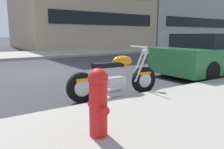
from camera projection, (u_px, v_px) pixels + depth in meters
The scene contains 7 objects.
ground_plane at pixel (48, 72), 8.25m from camera, with size 260.00×260.00×0.00m, color #333335.
sidewalk_far_curb at pixel (153, 49), 20.52m from camera, with size 120.00×5.00×0.14m, color gray.
parking_stall_stripe at pixel (103, 95), 5.02m from camera, with size 0.12×2.20×0.01m, color silver.
parked_motorcycle at pixel (116, 78), 4.81m from camera, with size 2.18×0.62×1.11m.
parked_car_behind_motorcycle at pixel (215, 55), 7.70m from camera, with size 4.61×1.94×1.39m.
car_opposite_curb at pixel (201, 43), 19.15m from camera, with size 4.55×1.84×1.32m.
fire_hydrant at pixel (98, 101), 2.64m from camera, with size 0.24×0.36×0.83m.
Camera 1 is at (-2.50, -8.11, 1.35)m, focal length 35.56 mm.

